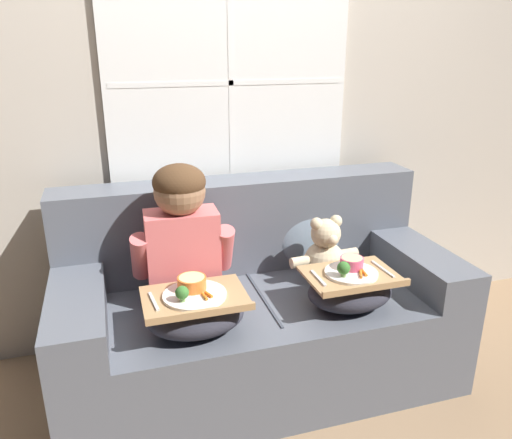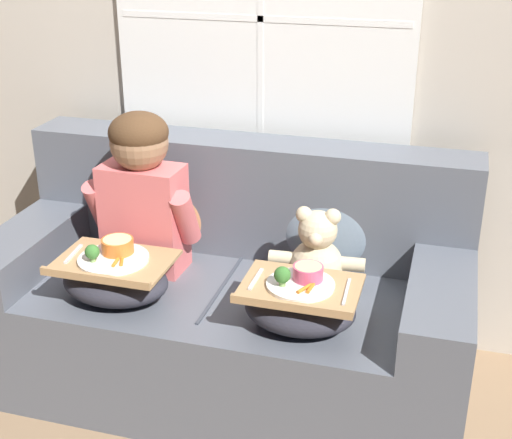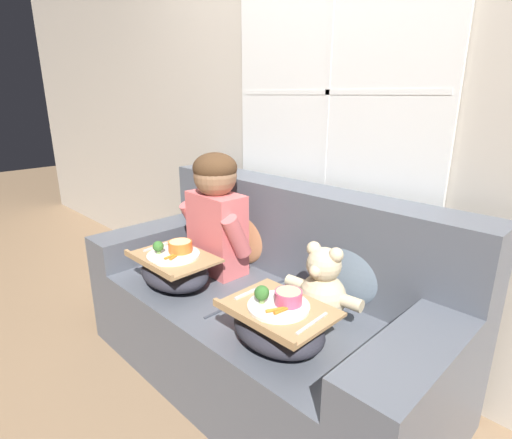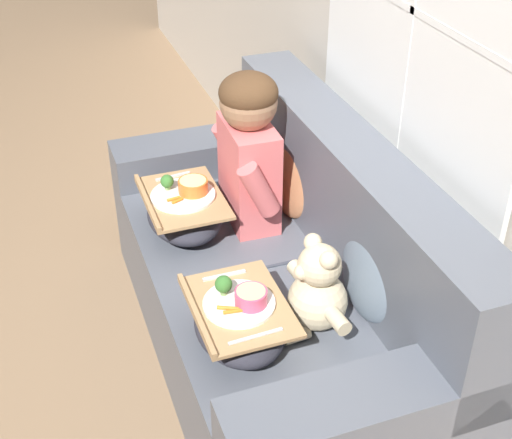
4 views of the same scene
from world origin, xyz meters
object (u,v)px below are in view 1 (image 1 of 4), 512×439
Objects in this scene: child_figure at (182,229)px; teddy_bear at (325,254)px; lap_tray_teddy at (350,289)px; throw_pillow_behind_teddy at (309,231)px; throw_pillow_behind_child at (177,246)px; couch at (256,309)px; lap_tray_child at (195,312)px.

teddy_bear is (0.67, -0.00, -0.20)m from child_figure.
lap_tray_teddy is at bearing -21.64° from child_figure.
throw_pillow_behind_child is at bearing 180.00° from throw_pillow_behind_teddy.
couch is 0.48m from lap_tray_child.
child_figure reaches higher than couch.
lap_tray_child is 1.04× the size of lap_tray_teddy.
throw_pillow_behind_child is 0.47m from lap_tray_child.
throw_pillow_behind_child is 0.65× the size of child_figure.
lap_tray_teddy is (0.33, -0.29, 0.20)m from couch.
throw_pillow_behind_teddy is at bearing 34.52° from lap_tray_child.
lap_tray_child is at bearing -145.48° from throw_pillow_behind_teddy.
child_figure is at bearing -90.01° from throw_pillow_behind_child.
couch is 0.42m from teddy_bear.
lap_tray_teddy is at bearing -90.00° from throw_pillow_behind_teddy.
lap_tray_teddy is (-0.00, -0.26, -0.05)m from teddy_bear.
couch is at bearing 40.81° from lap_tray_child.
child_figure is 1.76× the size of teddy_bear.
throw_pillow_behind_child is 0.70m from teddy_bear.
throw_pillow_behind_child reaches higher than lap_tray_teddy.
throw_pillow_behind_teddy is 1.07× the size of teddy_bear.
lap_tray_teddy is at bearing -0.05° from lap_tray_child.
teddy_bear reaches higher than lap_tray_teddy.
throw_pillow_behind_child reaches higher than teddy_bear.
throw_pillow_behind_child is 1.06× the size of throw_pillow_behind_teddy.
child_figure reaches higher than lap_tray_child.
lap_tray_teddy is at bearing -90.07° from teddy_bear.
throw_pillow_behind_child is (-0.33, 0.17, 0.29)m from couch.
teddy_bear is (0.33, -0.03, 0.25)m from couch.
lap_tray_teddy is (0.00, -0.46, -0.10)m from throw_pillow_behind_teddy.
lap_tray_teddy is (0.67, -0.00, -0.00)m from lap_tray_child.
child_figure is (-0.33, -0.02, 0.45)m from couch.
lap_tray_child is (-0.00, -0.26, -0.25)m from child_figure.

